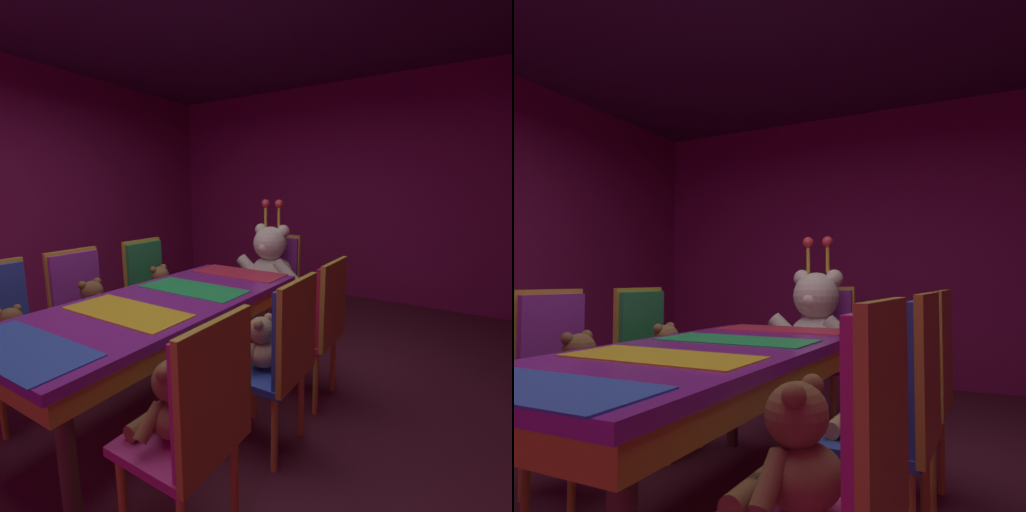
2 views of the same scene
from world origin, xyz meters
The scene contains 13 objects.
wall_back centered at (0.00, 3.20, 1.40)m, with size 5.20×0.12×2.80m, color #8C1959.
banquet_table centered at (0.00, 0.00, 0.65)m, with size 0.90×2.02×0.75m.
chair_left_1 centered at (-0.84, -0.03, 0.60)m, with size 0.42×0.41×0.98m.
teddy_left_1 centered at (-0.70, -0.03, 0.60)m, with size 0.26×0.34×0.32m.
chair_left_2 centered at (-0.83, 0.62, 0.60)m, with size 0.42×0.41×0.98m.
teddy_left_2 centered at (-0.68, 0.62, 0.59)m, with size 0.26×0.33×0.31m.
chair_right_0 centered at (0.84, -0.64, 0.60)m, with size 0.42×0.41×0.98m.
teddy_right_0 centered at (0.70, -0.64, 0.60)m, with size 0.27×0.35×0.33m.
chair_right_1 centered at (0.85, 0.03, 0.60)m, with size 0.42×0.41×0.98m.
teddy_right_1 centered at (0.70, 0.03, 0.59)m, with size 0.24×0.31×0.30m.
chair_right_2 centered at (0.84, 0.59, 0.60)m, with size 0.42×0.41×0.98m.
throne_chair centered at (0.00, 1.54, 0.60)m, with size 0.41×0.42×0.98m.
king_teddy_bear centered at (0.00, 1.37, 0.74)m, with size 0.68×0.53×0.88m.
Camera 2 is at (1.17, -1.76, 1.03)m, focal length 33.94 mm.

